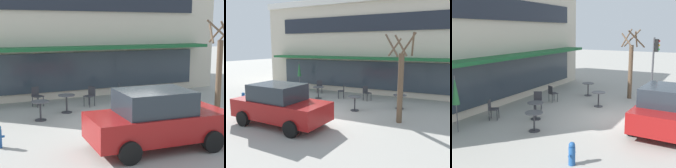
# 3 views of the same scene
# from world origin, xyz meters

# --- Properties ---
(ground_plane) EXTENTS (80.00, 80.00, 0.00)m
(ground_plane) POSITION_xyz_m (0.00, 0.00, 0.00)
(ground_plane) COLOR #9E9B93
(building_facade) EXTENTS (16.19, 9.10, 6.78)m
(building_facade) POSITION_xyz_m (0.00, 9.96, 3.39)
(building_facade) COLOR beige
(building_facade) RESTS_ON ground
(cafe_table_near_wall) EXTENTS (0.70, 0.70, 0.76)m
(cafe_table_near_wall) POSITION_xyz_m (3.56, 2.95, 0.52)
(cafe_table_near_wall) COLOR #333338
(cafe_table_near_wall) RESTS_ON ground
(cafe_table_streetside) EXTENTS (0.70, 0.70, 0.76)m
(cafe_table_streetside) POSITION_xyz_m (-1.71, 3.17, 0.52)
(cafe_table_streetside) COLOR #333338
(cafe_table_streetside) RESTS_ON ground
(cafe_table_by_tree) EXTENTS (0.70, 0.70, 0.76)m
(cafe_table_by_tree) POSITION_xyz_m (1.55, 1.50, 0.52)
(cafe_table_by_tree) COLOR #333338
(cafe_table_by_tree) RESTS_ON ground
(cafe_table_mid_patio) EXTENTS (0.70, 0.70, 0.76)m
(cafe_table_mid_patio) POSITION_xyz_m (-2.97, 2.38, 0.52)
(cafe_table_mid_patio) COLOR #333338
(cafe_table_mid_patio) RESTS_ON ground
(cafe_chair_0) EXTENTS (0.54, 0.54, 0.89)m
(cafe_chair_0) POSITION_xyz_m (-2.63, 4.83, 0.53)
(cafe_chair_0) COLOR #333338
(cafe_chair_0) RESTS_ON ground
(cafe_chair_1) EXTENTS (0.53, 0.53, 0.89)m
(cafe_chair_1) POSITION_xyz_m (1.24, 4.08, 0.53)
(cafe_chair_1) COLOR #333338
(cafe_chair_1) RESTS_ON ground
(cafe_chair_2) EXTENTS (0.55, 0.55, 0.89)m
(cafe_chair_2) POSITION_xyz_m (-0.37, 3.93, 0.53)
(cafe_chair_2) COLOR #333338
(cafe_chair_2) RESTS_ON ground
(parked_sedan) EXTENTS (4.28, 2.18, 1.76)m
(parked_sedan) POSITION_xyz_m (-0.42, -2.01, 0.88)
(parked_sedan) COLOR maroon
(parked_sedan) RESTS_ON ground
(street_tree) EXTENTS (1.32, 1.32, 3.93)m
(street_tree) POSITION_xyz_m (4.05, 0.59, 1.85)
(street_tree) COLOR brown
(street_tree) RESTS_ON ground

